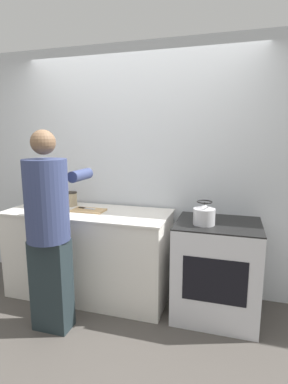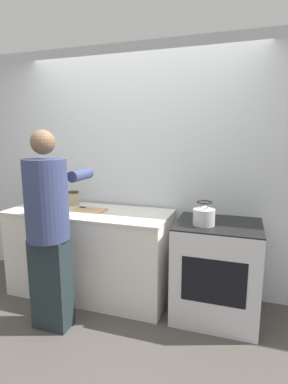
{
  "view_description": "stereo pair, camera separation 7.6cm",
  "coord_description": "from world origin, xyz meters",
  "px_view_note": "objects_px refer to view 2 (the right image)",
  "views": [
    {
      "loc": [
        0.97,
        -2.35,
        1.66
      ],
      "look_at": [
        0.21,
        0.23,
        1.16
      ],
      "focal_mm": 28.0,
      "sensor_mm": 36.0,
      "label": 1
    },
    {
      "loc": [
        1.05,
        -2.33,
        1.66
      ],
      "look_at": [
        0.21,
        0.23,
        1.16
      ],
      "focal_mm": 28.0,
      "sensor_mm": 36.0,
      "label": 2
    }
  ],
  "objects_px": {
    "bowl_prep": "(38,203)",
    "oven": "(216,270)",
    "person": "(49,225)",
    "kettle": "(204,215)",
    "canister_jar": "(73,198)",
    "cutting_board": "(90,210)",
    "knife": "(88,208)"
  },
  "relations": [
    {
      "from": "bowl_prep",
      "to": "oven",
      "type": "bearing_deg",
      "value": -1.19
    },
    {
      "from": "oven",
      "to": "person",
      "type": "relative_size",
      "value": 0.52
    },
    {
      "from": "person",
      "to": "kettle",
      "type": "distance_m",
      "value": 1.33
    },
    {
      "from": "oven",
      "to": "canister_jar",
      "type": "bearing_deg",
      "value": 173.58
    },
    {
      "from": "cutting_board",
      "to": "oven",
      "type": "bearing_deg",
      "value": -0.65
    },
    {
      "from": "person",
      "to": "cutting_board",
      "type": "bearing_deg",
      "value": 85.05
    },
    {
      "from": "person",
      "to": "knife",
      "type": "bearing_deg",
      "value": 88.82
    },
    {
      "from": "knife",
      "to": "bowl_prep",
      "type": "xyz_separation_m",
      "value": [
        -0.61,
        -0.0,
        0.01
      ]
    },
    {
      "from": "person",
      "to": "bowl_prep",
      "type": "height_order",
      "value": "person"
    },
    {
      "from": "kettle",
      "to": "canister_jar",
      "type": "bearing_deg",
      "value": 169.67
    },
    {
      "from": "oven",
      "to": "kettle",
      "type": "distance_m",
      "value": 0.56
    },
    {
      "from": "person",
      "to": "canister_jar",
      "type": "distance_m",
      "value": 0.81
    },
    {
      "from": "person",
      "to": "knife",
      "type": "xyz_separation_m",
      "value": [
        0.01,
        0.64,
        0.0
      ]
    },
    {
      "from": "person",
      "to": "canister_jar",
      "type": "xyz_separation_m",
      "value": [
        -0.23,
        0.78,
        0.06
      ]
    },
    {
      "from": "cutting_board",
      "to": "kettle",
      "type": "xyz_separation_m",
      "value": [
        1.17,
        -0.1,
        0.07
      ]
    },
    {
      "from": "person",
      "to": "canister_jar",
      "type": "relative_size",
      "value": 11.02
    },
    {
      "from": "kettle",
      "to": "oven",
      "type": "bearing_deg",
      "value": 35.95
    },
    {
      "from": "oven",
      "to": "bowl_prep",
      "type": "distance_m",
      "value": 2.01
    },
    {
      "from": "kettle",
      "to": "canister_jar",
      "type": "height_order",
      "value": "kettle"
    },
    {
      "from": "knife",
      "to": "kettle",
      "type": "bearing_deg",
      "value": 1.46
    },
    {
      "from": "knife",
      "to": "canister_jar",
      "type": "bearing_deg",
      "value": 159.08
    },
    {
      "from": "oven",
      "to": "canister_jar",
      "type": "height_order",
      "value": "canister_jar"
    },
    {
      "from": "person",
      "to": "oven",
      "type": "bearing_deg",
      "value": 23.97
    },
    {
      "from": "person",
      "to": "bowl_prep",
      "type": "relative_size",
      "value": 10.66
    },
    {
      "from": "bowl_prep",
      "to": "canister_jar",
      "type": "distance_m",
      "value": 0.39
    },
    {
      "from": "bowl_prep",
      "to": "canister_jar",
      "type": "height_order",
      "value": "canister_jar"
    },
    {
      "from": "canister_jar",
      "to": "cutting_board",
      "type": "bearing_deg",
      "value": -29.52
    },
    {
      "from": "oven",
      "to": "knife",
      "type": "relative_size",
      "value": 4.63
    },
    {
      "from": "bowl_prep",
      "to": "canister_jar",
      "type": "bearing_deg",
      "value": 20.52
    },
    {
      "from": "canister_jar",
      "to": "person",
      "type": "bearing_deg",
      "value": -73.17
    },
    {
      "from": "knife",
      "to": "kettle",
      "type": "xyz_separation_m",
      "value": [
        1.21,
        -0.13,
        0.06
      ]
    },
    {
      "from": "kettle",
      "to": "person",
      "type": "bearing_deg",
      "value": -157.38
    }
  ]
}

